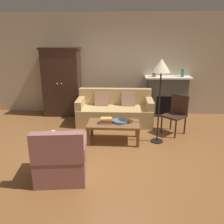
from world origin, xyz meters
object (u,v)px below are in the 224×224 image
floor_lamp (161,71)px  armoire (62,82)px  mantel_vase_jade (183,73)px  armchair_near_left (61,160)px  book_stack (106,121)px  fruit_bowl (121,121)px  side_chair_wooden (176,112)px  coffee_table (114,125)px  couch (115,111)px  dog (59,140)px  mantel_vase_bronze (154,73)px  fireplace (167,96)px

floor_lamp → armoire: bearing=144.9°
mantel_vase_jade → armoire: bearing=-179.0°
mantel_vase_jade → armchair_near_left: 4.25m
armoire → book_stack: bearing=-52.5°
fruit_bowl → side_chair_wooden: 1.38m
armoire → coffee_table: (1.55, -1.78, -0.59)m
armoire → armchair_near_left: bearing=-76.0°
armoire → couch: bearing=-22.6°
floor_lamp → dog: size_ratio=3.66×
mantel_vase_bronze → mantel_vase_jade: size_ratio=0.85×
mantel_vase_bronze → armchair_near_left: bearing=-118.2°
mantel_vase_bronze → fireplace: bearing=2.7°
side_chair_wooden → fireplace: bearing=91.0°
coffee_table → mantel_vase_jade: 2.70m
armoire → book_stack: 2.34m
armoire → book_stack: armoire is taller
side_chair_wooden → floor_lamp: bearing=-131.7°
armoire → mantel_vase_bronze: armoire is taller
floor_lamp → mantel_vase_bronze: bearing=87.5°
dog → mantel_vase_jade: bearing=40.2°
fireplace → armchair_near_left: 3.95m
fireplace → coffee_table: (-1.40, -1.86, -0.20)m
side_chair_wooden → floor_lamp: 1.24m
fireplace → side_chair_wooden: 1.29m
armoire → mantel_vase_jade: size_ratio=8.45×
mantel_vase_bronze → armchair_near_left: 3.84m
book_stack → side_chair_wooden: bearing=20.9°
fireplace → mantel_vase_jade: (0.38, -0.02, 0.66)m
couch → floor_lamp: size_ratio=1.10×
side_chair_wooden → coffee_table: bearing=-158.0°
side_chair_wooden → couch: bearing=158.3°
armchair_near_left → dog: 0.96m
fruit_bowl → dog: bearing=-154.4°
mantel_vase_jade → coffee_table: bearing=-133.9°
mantel_vase_bronze → armoire: bearing=-178.7°
fruit_bowl → mantel_vase_jade: bearing=48.0°
mantel_vase_bronze → dog: bearing=-130.8°
coffee_table → dog: 1.17m
couch → floor_lamp: floor_lamp is taller
armoire → book_stack: size_ratio=7.24×
fruit_bowl → dog: size_ratio=0.70×
mantel_vase_jade → fruit_bowl: bearing=-132.0°
coffee_table → side_chair_wooden: 1.54m
couch → mantel_vase_jade: bearing=21.0°
mantel_vase_bronze → couch: bearing=-146.5°
coffee_table → book_stack: (-0.16, -0.03, 0.11)m
armchair_near_left → side_chair_wooden: size_ratio=0.98×
armoire → floor_lamp: size_ratio=1.08×
couch → fruit_bowl: (0.18, -1.12, 0.13)m
coffee_table → side_chair_wooden: size_ratio=1.22×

